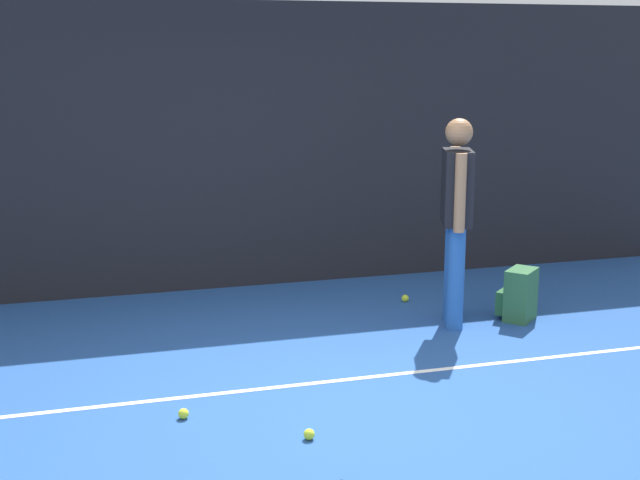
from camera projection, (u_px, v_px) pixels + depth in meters
name	position (u px, v px, depth m)	size (l,w,h in m)	color
ground_plane	(337.00, 405.00, 5.50)	(12.00, 12.00, 0.00)	#234C93
back_fence	(243.00, 147.00, 8.02)	(10.00, 0.10, 2.67)	black
court_line	(320.00, 382.00, 5.86)	(9.00, 0.05, 0.00)	white
tennis_player	(456.00, 210.00, 6.90)	(0.34, 0.51, 1.70)	#2659A5
backpack	(519.00, 295.00, 7.19)	(0.38, 0.38, 0.44)	#2D6038
tennis_ball_near_player	(183.00, 414.00, 5.29)	(0.07, 0.07, 0.07)	#CCE033
tennis_ball_by_fence	(309.00, 434.00, 5.00)	(0.07, 0.07, 0.07)	#CCE033
tennis_ball_mid_court	(405.00, 298.00, 7.74)	(0.07, 0.07, 0.07)	#CCE033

